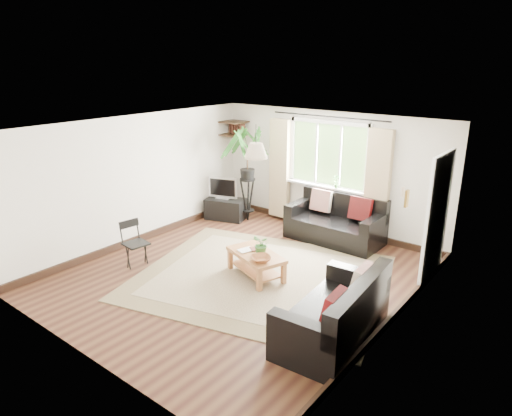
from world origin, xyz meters
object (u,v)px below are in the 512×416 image
Objects in this scene: sofa_back at (335,220)px; palm_stand at (247,175)px; tv_stand at (226,209)px; coffee_table at (256,265)px; folding_chair at (136,245)px; sofa_right at (333,309)px.

palm_stand is (-2.06, -0.10, 0.58)m from sofa_back.
coffee_table is at bearing -56.31° from tv_stand.
sofa_right is at bearing -78.66° from folding_chair.
sofa_right is 1.72× the size of coffee_table.
sofa_back is 0.89× the size of palm_stand.
sofa_back is 3.24m from sofa_right.
tv_stand is at bearing 16.88° from folding_chair.
sofa_back reaches higher than tv_stand.
coffee_table is 0.50× the size of palm_stand.
folding_chair is at bearing -153.27° from coffee_table.
sofa_back is 2.53m from tv_stand.
palm_stand reaches higher than sofa_right.
folding_chair is (-1.83, -0.92, 0.18)m from coffee_table.
folding_chair is at bearing -90.90° from sofa_right.
sofa_back reaches higher than sofa_right.
sofa_back reaches higher than folding_chair.
sofa_back is at bearing -155.67° from sofa_right.
sofa_right reaches higher than tv_stand.
coffee_table is 2.87m from tv_stand.
tv_stand is 1.08× the size of folding_chair.
palm_stand is at bearing 7.86° from folding_chair.
tv_stand is at bearing -172.10° from sofa_back.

